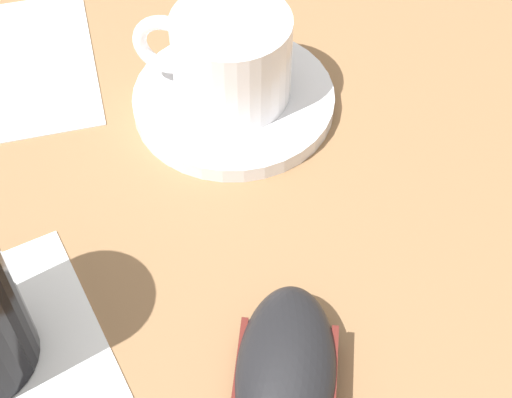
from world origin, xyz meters
The scene contains 4 objects.
ground_plane centered at (0.00, 0.00, 0.00)m, with size 3.00×3.00×0.00m, color olive.
saucer centered at (0.09, -0.07, 0.01)m, with size 0.15×0.15×0.01m, color white.
coffee_cup centered at (0.10, -0.07, 0.05)m, with size 0.08×0.11×0.07m.
computer_mouse centered at (-0.13, -0.08, 0.02)m, with size 0.12×0.08×0.04m.
Camera 1 is at (-0.32, -0.04, 0.41)m, focal length 55.00 mm.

